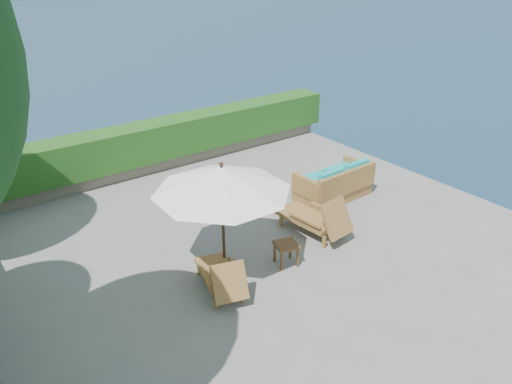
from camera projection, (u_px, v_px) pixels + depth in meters
ground at (268, 258)px, 10.15m from camera, size 12.00×12.00×0.00m
foundation at (267, 318)px, 10.83m from camera, size 12.00×12.00×3.00m
ocean at (266, 368)px, 11.46m from camera, size 600.00×600.00×0.00m
planter_wall_far at (147, 165)px, 14.12m from camera, size 12.00×0.60×0.36m
hedge_far at (144, 142)px, 13.83m from camera, size 12.40×0.90×1.00m
patio_umbrella at (222, 180)px, 8.91m from camera, size 3.31×3.31×2.30m
lounge_left at (222, 276)px, 8.99m from camera, size 0.98×1.58×0.85m
lounge_right at (317, 218)px, 10.83m from camera, size 0.88×1.77×0.98m
side_table at (286, 247)px, 9.80m from camera, size 0.54×0.54×0.47m
wicker_loveseat at (335, 185)px, 12.46m from camera, size 1.98×1.06×0.96m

